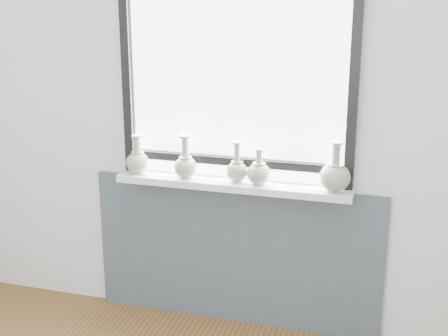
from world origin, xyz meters
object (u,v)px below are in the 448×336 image
(vase_a, at_px, (138,160))
(vase_c, at_px, (237,169))
(windowsill, at_px, (232,184))
(vase_b, at_px, (186,165))
(vase_d, at_px, (259,172))
(vase_e, at_px, (335,176))

(vase_a, distance_m, vase_c, 0.59)
(windowsill, xyz_separation_m, vase_b, (-0.27, -0.02, 0.10))
(vase_a, xyz_separation_m, vase_c, (0.59, 0.01, -0.01))
(vase_c, xyz_separation_m, vase_d, (0.13, -0.02, -0.00))
(vase_c, height_order, vase_e, vase_e)
(windowsill, xyz_separation_m, vase_e, (0.56, -0.02, 0.11))
(vase_a, height_order, vase_e, vase_e)
(vase_b, relative_size, vase_e, 0.92)
(windowsill, bearing_deg, vase_a, -179.36)
(vase_a, xyz_separation_m, vase_d, (0.71, -0.01, -0.01))
(windowsill, distance_m, vase_e, 0.57)
(vase_a, xyz_separation_m, vase_b, (0.29, -0.01, 0.00))
(vase_c, relative_size, vase_e, 0.84)
(vase_d, bearing_deg, vase_b, -179.52)
(windowsill, distance_m, vase_b, 0.28)
(vase_a, relative_size, vase_b, 0.91)
(vase_b, distance_m, vase_e, 0.83)
(vase_a, height_order, vase_b, vase_b)
(windowsill, bearing_deg, vase_e, -1.65)
(vase_b, height_order, vase_d, vase_b)
(windowsill, height_order, vase_c, vase_c)
(windowsill, relative_size, vase_a, 5.91)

